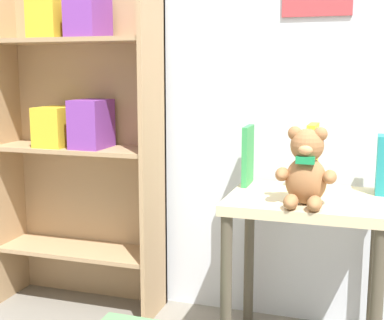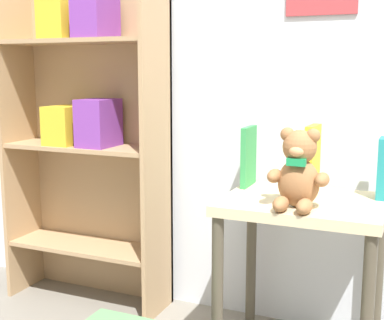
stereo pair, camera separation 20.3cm
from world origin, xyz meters
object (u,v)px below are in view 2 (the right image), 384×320
at_px(teddy_bear, 298,172).
at_px(book_standing_green, 249,156).
at_px(display_table, 303,229).
at_px(bookshelf_side, 89,125).
at_px(book_standing_yellow, 312,159).
at_px(book_standing_teal, 383,168).

bearing_deg(teddy_bear, book_standing_green, 134.39).
bearing_deg(display_table, bookshelf_side, 170.69).
relative_size(book_standing_yellow, book_standing_teal, 1.16).
bearing_deg(display_table, book_standing_green, 151.50).
bearing_deg(teddy_bear, book_standing_yellow, 90.81).
distance_m(book_standing_green, book_standing_yellow, 0.24).
bearing_deg(book_standing_teal, teddy_bear, -133.50).
bearing_deg(book_standing_teal, display_table, -151.48).
xyz_separation_m(display_table, book_standing_teal, (0.24, 0.13, 0.21)).
distance_m(bookshelf_side, display_table, 1.04).
xyz_separation_m(book_standing_green, book_standing_teal, (0.48, -0.00, -0.01)).
height_order(teddy_bear, book_standing_yellow, teddy_bear).
xyz_separation_m(bookshelf_side, book_standing_teal, (1.23, -0.03, -0.09)).
bearing_deg(display_table, book_standing_teal, 28.35).
xyz_separation_m(display_table, book_standing_green, (-0.24, 0.13, 0.22)).
bearing_deg(book_standing_green, book_standing_teal, -0.86).
relative_size(bookshelf_side, teddy_bear, 5.43).
relative_size(display_table, book_standing_yellow, 2.43).
xyz_separation_m(teddy_bear, book_standing_teal, (0.24, 0.25, -0.01)).
bearing_deg(bookshelf_side, book_standing_teal, -1.42).
height_order(bookshelf_side, teddy_bear, bookshelf_side).
xyz_separation_m(bookshelf_side, book_standing_yellow, (0.98, -0.04, -0.08)).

